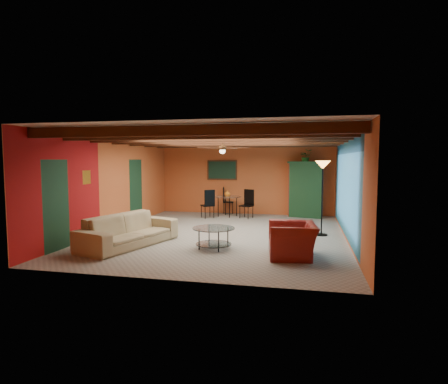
% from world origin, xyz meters
% --- Properties ---
extents(room, '(6.52, 8.01, 2.71)m').
position_xyz_m(room, '(0.00, 0.11, 2.36)').
color(room, gray).
rests_on(room, ground).
extents(sofa, '(1.71, 2.73, 0.74)m').
position_xyz_m(sofa, '(-1.88, -1.80, 0.37)').
color(sofa, '#998762').
rests_on(sofa, ground).
extents(armchair, '(1.10, 1.22, 0.72)m').
position_xyz_m(armchair, '(1.96, -2.00, 0.36)').
color(armchair, maroon).
rests_on(armchair, ground).
extents(coffee_table, '(1.17, 1.17, 0.50)m').
position_xyz_m(coffee_table, '(0.16, -1.66, 0.25)').
color(coffee_table, silver).
rests_on(coffee_table, ground).
extents(dining_table, '(2.52, 2.52, 1.01)m').
position_xyz_m(dining_table, '(-0.53, 3.20, 0.51)').
color(dining_table, silver).
rests_on(dining_table, ground).
extents(armoire, '(1.18, 0.76, 1.92)m').
position_xyz_m(armoire, '(2.20, 3.70, 0.96)').
color(armoire, maroon).
rests_on(armoire, ground).
extents(floor_lamp, '(0.49, 0.49, 2.03)m').
position_xyz_m(floor_lamp, '(2.65, 0.44, 1.01)').
color(floor_lamp, black).
rests_on(floor_lamp, ground).
extents(ceiling_fan, '(1.50, 1.50, 0.44)m').
position_xyz_m(ceiling_fan, '(0.00, 0.00, 2.36)').
color(ceiling_fan, '#472614').
rests_on(ceiling_fan, ceiling).
extents(painting, '(1.05, 0.03, 0.65)m').
position_xyz_m(painting, '(-0.90, 3.96, 1.65)').
color(painting, black).
rests_on(painting, wall_back).
extents(potted_plant, '(0.49, 0.44, 0.48)m').
position_xyz_m(potted_plant, '(2.20, 3.70, 2.16)').
color(potted_plant, '#26661E').
rests_on(potted_plant, armoire).
extents(vase, '(0.25, 0.25, 0.21)m').
position_xyz_m(vase, '(-0.53, 3.20, 1.12)').
color(vase, orange).
rests_on(vase, dining_table).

